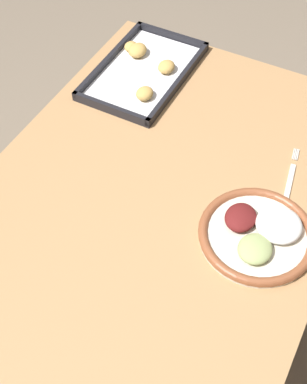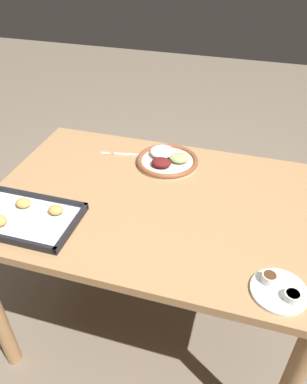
# 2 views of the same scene
# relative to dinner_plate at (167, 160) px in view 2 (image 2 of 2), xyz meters

# --- Properties ---
(ground_plane) EXTENTS (8.00, 8.00, 0.00)m
(ground_plane) POSITION_rel_dinner_plate_xyz_m (-0.02, 0.24, -0.75)
(ground_plane) COLOR #7A6B59
(dining_table) EXTENTS (1.15, 0.78, 0.74)m
(dining_table) POSITION_rel_dinner_plate_xyz_m (-0.02, 0.24, -0.13)
(dining_table) COLOR #AD7F51
(dining_table) RESTS_ON ground_plane
(dinner_plate) EXTENTS (0.25, 0.25, 0.05)m
(dinner_plate) POSITION_rel_dinner_plate_xyz_m (0.00, 0.00, 0.00)
(dinner_plate) COLOR beige
(dinner_plate) RESTS_ON dining_table
(fork) EXTENTS (0.21, 0.05, 0.00)m
(fork) POSITION_rel_dinner_plate_xyz_m (0.16, -0.01, -0.01)
(fork) COLOR silver
(fork) RESTS_ON dining_table
(saucer_plate) EXTENTS (0.15, 0.15, 0.04)m
(saucer_plate) POSITION_rel_dinner_plate_xyz_m (-0.45, 0.53, -0.00)
(saucer_plate) COLOR white
(saucer_plate) RESTS_ON dining_table
(baking_tray) EXTENTS (0.36, 0.22, 0.04)m
(baking_tray) POSITION_rel_dinner_plate_xyz_m (0.36, 0.46, -0.00)
(baking_tray) COLOR black
(baking_tray) RESTS_ON dining_table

